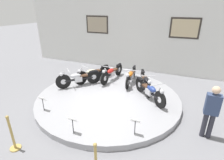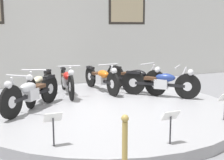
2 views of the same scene
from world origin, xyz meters
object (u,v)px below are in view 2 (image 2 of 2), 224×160
Objects in this scene: motorcycle_cream at (40,85)px; info_placard_front_centre at (171,120)px; motorcycle_black at (135,78)px; motorcycle_blue at (161,82)px; motorcycle_red at (67,80)px; motorcycle_silver at (31,92)px; info_placard_front_left at (53,122)px; motorcycle_orange at (102,78)px.

info_placard_front_centre is at bearing -70.16° from motorcycle_cream.
motorcycle_cream reaches higher than info_placard_front_centre.
motorcycle_blue is at bearing -66.38° from motorcycle_black.
motorcycle_blue reaches higher than info_placard_front_centre.
motorcycle_red reaches higher than motorcycle_blue.
motorcycle_cream is 0.90m from motorcycle_red.
motorcycle_silver is 0.81m from motorcycle_cream.
info_placard_front_left is (-0.03, -2.12, -0.02)m from motorcycle_silver.
motorcycle_blue is 2.82× the size of info_placard_front_left.
motorcycle_red is 1.36× the size of motorcycle_blue.
motorcycle_cream is 1.25× the size of motorcycle_blue.
info_placard_front_centre is (1.60, -0.60, 0.00)m from info_placard_front_left.
info_placard_front_centre is (-1.57, -2.71, -0.01)m from motorcycle_blue.
motorcycle_red is 0.94m from motorcycle_orange.
info_placard_front_centre is (0.47, -3.91, -0.01)m from motorcycle_red.
motorcycle_silver is at bearing -113.33° from motorcycle_cream.
motorcycle_red is 3.84× the size of info_placard_front_centre.
motorcycle_cream is 2.88m from info_placard_front_left.
info_placard_front_left is at bearing -121.97° from motorcycle_orange.
motorcycle_black is at bearing 113.62° from motorcycle_blue.
info_placard_front_centre is (-0.47, -3.91, -0.00)m from motorcycle_orange.
motorcycle_orange reaches higher than info_placard_front_left.
motorcycle_silver reaches higher than motorcycle_blue.
motorcycle_red reaches higher than info_placard_front_left.
motorcycle_silver and motorcycle_cream have the same top height.
motorcycle_black is 3.67m from info_placard_front_centre.
motorcycle_cream reaches higher than motorcycle_blue.
motorcycle_cream is 0.92× the size of motorcycle_orange.
motorcycle_silver is 0.82× the size of motorcycle_cream.
motorcycle_blue reaches higher than info_placard_front_left.
motorcycle_black reaches higher than motorcycle_cream.
motorcycle_red is at bearing 47.49° from motorcycle_silver.
motorcycle_cream is at bearing -149.69° from motorcycle_red.
motorcycle_red is at bearing 71.26° from info_placard_front_left.
motorcycle_orange is 3.90m from info_placard_front_left.
info_placard_front_centre is (1.25, -3.46, -0.02)m from motorcycle_cream.
info_placard_front_left is (-1.12, -3.31, -0.01)m from motorcycle_red.
motorcycle_red is at bearing 149.64° from motorcycle_blue.
motorcycle_silver reaches higher than info_placard_front_left.
motorcycle_orange is (0.94, -0.00, -0.01)m from motorcycle_red.
motorcycle_cream is 3.52× the size of info_placard_front_centre.
motorcycle_cream is at bearing 66.67° from motorcycle_silver.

